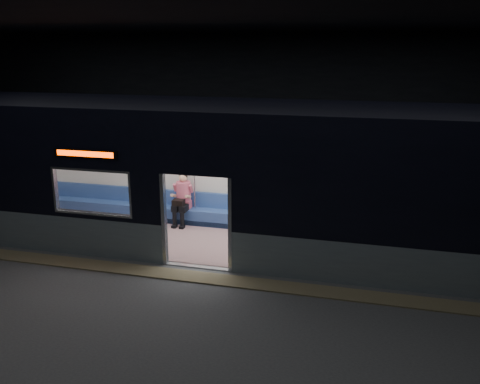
% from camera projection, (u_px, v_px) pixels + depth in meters
% --- Properties ---
extents(station_floor, '(24.00, 14.00, 0.01)m').
position_uv_depth(station_floor, '(180.00, 289.00, 10.00)').
color(station_floor, '#47494C').
rests_on(station_floor, ground).
extents(station_envelope, '(24.00, 14.00, 5.00)m').
position_uv_depth(station_envelope, '(174.00, 101.00, 8.98)').
color(station_envelope, black).
rests_on(station_envelope, station_floor).
extents(tactile_strip, '(22.80, 0.50, 0.03)m').
position_uv_depth(tactile_strip, '(190.00, 276.00, 10.51)').
color(tactile_strip, '#8C7F59').
rests_on(tactile_strip, station_floor).
extents(metro_car, '(18.00, 3.04, 3.35)m').
position_uv_depth(metro_car, '(217.00, 169.00, 11.85)').
color(metro_car, gray).
rests_on(metro_car, station_floor).
extents(passenger, '(0.40, 0.69, 1.38)m').
position_uv_depth(passenger, '(183.00, 196.00, 13.38)').
color(passenger, black).
rests_on(passenger, metro_car).
extents(handbag, '(0.33, 0.30, 0.15)m').
position_uv_depth(handbag, '(179.00, 202.00, 13.21)').
color(handbag, black).
rests_on(handbag, passenger).
extents(transit_map, '(0.98, 0.03, 0.64)m').
position_uv_depth(transit_map, '(269.00, 174.00, 12.94)').
color(transit_map, white).
rests_on(transit_map, metro_car).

